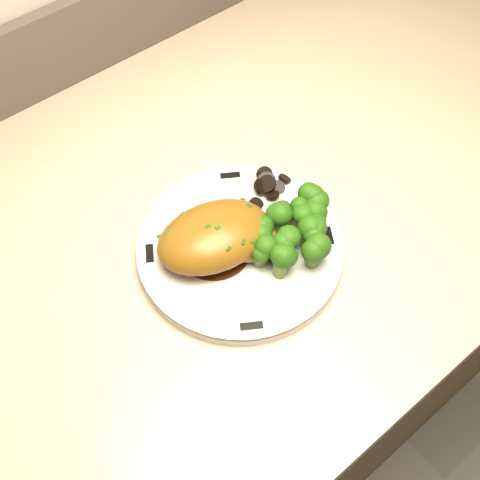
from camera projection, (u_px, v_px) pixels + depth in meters
counter at (384, 226)px, 1.24m from camera, size 1.94×0.65×0.96m
plate at (240, 249)px, 0.70m from camera, size 0.30×0.30×0.02m
rim_accent_0 at (230, 175)px, 0.75m from camera, size 0.03×0.02×0.00m
rim_accent_1 at (150, 253)px, 0.69m from camera, size 0.02×0.03×0.00m
rim_accent_2 at (252, 326)px, 0.64m from camera, size 0.03×0.02×0.00m
rim_accent_3 at (329, 236)px, 0.70m from camera, size 0.02×0.03×0.00m
gravy_pool at (214, 249)px, 0.69m from camera, size 0.09×0.09×0.00m
chicken_breast at (218, 237)px, 0.67m from camera, size 0.15×0.12×0.05m
mushroom_pile at (267, 201)px, 0.73m from camera, size 0.09×0.07×0.02m
broccoli_florets at (291, 234)px, 0.68m from camera, size 0.11×0.09×0.04m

